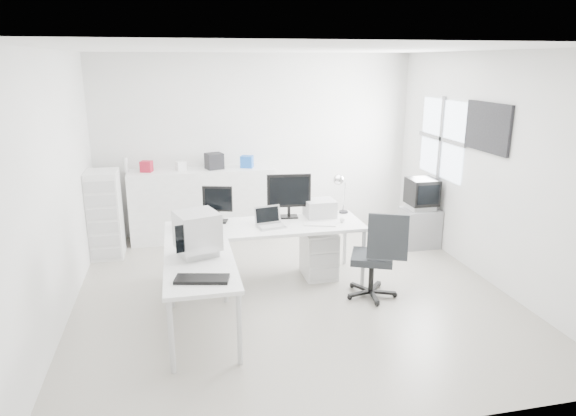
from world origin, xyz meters
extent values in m
cube|color=#BCB5A9|center=(0.00, 0.00, 0.00)|extent=(5.00, 5.00, 0.01)
cube|color=white|center=(0.00, 0.00, 2.80)|extent=(5.00, 5.00, 0.01)
cube|color=silver|center=(0.00, 2.50, 1.40)|extent=(5.00, 0.02, 2.80)
cube|color=silver|center=(-2.50, 0.00, 1.40)|extent=(0.02, 5.00, 2.80)
cube|color=silver|center=(2.50, 0.00, 1.40)|extent=(0.02, 5.00, 2.80)
cube|color=silver|center=(0.46, 0.42, 0.30)|extent=(0.40, 0.50, 0.60)
cube|color=black|center=(-1.09, 0.47, 0.82)|extent=(0.45, 0.38, 0.14)
cube|color=silver|center=(0.41, 0.22, 0.76)|extent=(0.40, 0.23, 0.02)
sphere|color=silver|center=(0.71, 0.27, 0.78)|extent=(0.07, 0.07, 0.07)
cube|color=#B4B4B4|center=(0.51, 0.59, 0.86)|extent=(0.38, 0.33, 0.21)
cube|color=black|center=(-1.09, -1.13, 0.77)|extent=(0.52, 0.30, 0.03)
cube|color=gray|center=(2.22, 1.17, 0.29)|extent=(0.52, 0.43, 0.57)
cube|color=silver|center=(-0.90, 2.24, 0.55)|extent=(2.18, 0.55, 1.09)
cube|color=maroon|center=(-1.70, 2.24, 1.17)|extent=(0.20, 0.18, 0.16)
cube|color=silver|center=(-1.20, 2.24, 1.16)|extent=(0.17, 0.16, 0.14)
cube|color=black|center=(-0.70, 2.24, 1.21)|extent=(0.30, 0.28, 0.24)
cube|color=#1850AC|center=(-0.20, 2.24, 1.18)|extent=(0.23, 0.21, 0.18)
cylinder|color=silver|center=(-2.00, 2.28, 1.20)|extent=(0.07, 0.07, 0.22)
cube|color=silver|center=(-2.28, 1.75, 0.61)|extent=(0.43, 0.51, 1.23)
camera|label=1|loc=(-1.25, -5.50, 2.68)|focal=32.00mm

